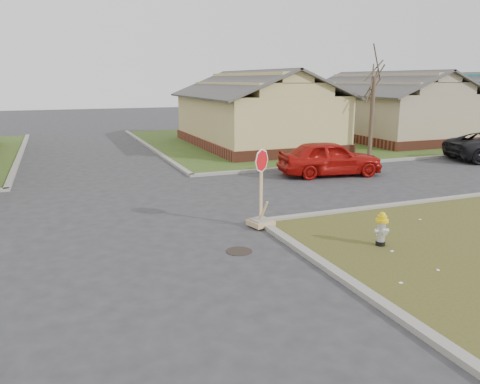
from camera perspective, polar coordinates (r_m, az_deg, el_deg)
name	(u,v)px	position (r m, az deg, el deg)	size (l,w,h in m)	color
ground	(145,257)	(11.39, -11.52, -7.73)	(120.00, 120.00, 0.00)	#2C2C2F
verge_far_right	(393,135)	(37.31, 18.16, 6.65)	(37.00, 19.00, 0.05)	#334C1B
curbs	(117,205)	(16.12, -14.74, -1.57)	(80.00, 40.00, 0.12)	gray
manhole	(239,251)	(11.49, -0.12, -7.22)	(0.64, 0.64, 0.01)	black
side_house_yellow	(255,111)	(29.50, 1.88, 9.88)	(7.60, 11.60, 4.70)	brown
side_house_tan	(387,107)	(34.71, 17.43, 9.83)	(7.60, 11.60, 4.70)	brown
tree_mid_right	(372,117)	(26.07, 15.75, 8.81)	(0.22, 0.22, 4.20)	#48372A
fire_hydrant	(382,227)	(12.12, 16.87, -4.12)	(0.32, 0.32, 0.86)	black
stop_sign	(261,209)	(13.18, 2.56, -2.11)	(0.62, 0.61, 2.20)	tan
red_sedan	(330,158)	(20.72, 10.89, 4.09)	(1.80, 4.47, 1.52)	#A70F0B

